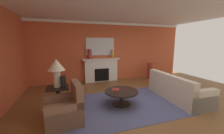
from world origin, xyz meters
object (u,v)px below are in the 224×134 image
fireplace (101,71)px  coffee_table (121,94)px  table_lamp (56,68)px  vase_mantel_left (90,54)px  sofa (176,90)px  side_table (58,97)px  vase_on_side_table (63,82)px  vase_tall_corner (150,71)px  armchair_near_window (66,110)px  mantel_mirror (100,47)px  vase_mantel_right (112,54)px

fireplace → coffee_table: size_ratio=1.80×
table_lamp → vase_mantel_left: size_ratio=1.65×
sofa → side_table: size_ratio=3.06×
vase_mantel_left → vase_on_side_table: vase_mantel_left is taller
coffee_table → vase_tall_corner: (2.66, 2.50, 0.08)m
vase_mantel_left → armchair_near_window: bearing=-109.2°
fireplace → vase_mantel_left: (-0.55, -0.05, 0.82)m
sofa → side_table: bearing=175.4°
mantel_mirror → side_table: (-1.85, -2.75, -1.30)m
vase_tall_corner → vase_mantel_right: size_ratio=1.97×
sofa → vase_on_side_table: size_ratio=6.80×
vase_mantel_left → vase_on_side_table: 2.98m
sofa → vase_on_side_table: vase_on_side_table is taller
vase_mantel_right → table_lamp: bearing=-132.9°
sofa → mantel_mirror: bearing=121.4°
mantel_mirror → sofa: (1.86, -3.05, -1.40)m
armchair_near_window → side_table: 0.66m
sofa → vase_on_side_table: bearing=177.1°
fireplace → coffee_table: bearing=-91.5°
mantel_mirror → vase_mantel_left: (-0.55, -0.17, -0.34)m
coffee_table → vase_on_side_table: 1.71m
vase_on_side_table → table_lamp: bearing=141.3°
coffee_table → vase_on_side_table: size_ratio=3.17×
mantel_mirror → sofa: mantel_mirror is taller
armchair_near_window → vase_mantel_right: size_ratio=2.25×
armchair_near_window → coffee_table: 1.67m
armchair_near_window → vase_mantel_right: (2.22, 3.21, 1.03)m
fireplace → vase_tall_corner: fireplace is taller
sofa → vase_tall_corner: 2.73m
vase_mantel_right → coffee_table: bearing=-102.7°
fireplace → vase_tall_corner: 2.61m
mantel_mirror → vase_mantel_left: 0.67m
sofa → vase_mantel_right: size_ratio=5.08×
fireplace → vase_tall_corner: (2.59, -0.30, -0.12)m
fireplace → table_lamp: size_ratio=2.40×
coffee_table → armchair_near_window: bearing=-163.8°
vase_mantel_right → sofa: bearing=-65.5°
fireplace → mantel_mirror: 1.17m
mantel_mirror → coffee_table: (-0.07, -2.92, -1.36)m
fireplace → side_table: (-1.85, -2.63, -0.14)m
armchair_near_window → vase_on_side_table: bearing=93.3°
coffee_table → side_table: size_ratio=1.43×
fireplace → table_lamp: bearing=-125.1°
armchair_near_window → coffee_table: bearing=16.2°
coffee_table → side_table: side_table is taller
fireplace → coffee_table: fireplace is taller
side_table → vase_on_side_table: 0.50m
sofa → armchair_near_window: size_ratio=2.26×
vase_on_side_table → vase_tall_corner: bearing=29.8°
fireplace → vase_mantel_right: vase_mantel_right is taller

